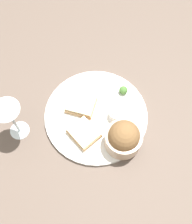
# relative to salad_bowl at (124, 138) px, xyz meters

# --- Properties ---
(ground_plane) EXTENTS (4.00, 4.00, 0.00)m
(ground_plane) POSITION_rel_salad_bowl_xyz_m (0.11, -0.06, -0.06)
(ground_plane) COLOR brown
(dinner_plate) EXTENTS (0.33, 0.33, 0.01)m
(dinner_plate) POSITION_rel_salad_bowl_xyz_m (0.11, -0.06, -0.05)
(dinner_plate) COLOR white
(dinner_plate) RESTS_ON ground_plane
(salad_bowl) EXTENTS (0.11, 0.11, 0.11)m
(salad_bowl) POSITION_rel_salad_bowl_xyz_m (0.00, 0.00, 0.00)
(salad_bowl) COLOR tan
(salad_bowl) RESTS_ON dinner_plate
(sauce_ramekin) EXTENTS (0.05, 0.05, 0.03)m
(sauce_ramekin) POSITION_rel_salad_bowl_xyz_m (0.05, -0.08, -0.03)
(sauce_ramekin) COLOR white
(sauce_ramekin) RESTS_ON dinner_plate
(cheese_toast_near) EXTENTS (0.11, 0.10, 0.03)m
(cheese_toast_near) POSITION_rel_salad_bowl_xyz_m (0.12, 0.02, -0.03)
(cheese_toast_near) COLOR tan
(cheese_toast_near) RESTS_ON dinner_plate
(cheese_toast_far) EXTENTS (0.09, 0.08, 0.03)m
(cheese_toast_far) POSITION_rel_salad_bowl_xyz_m (0.16, -0.07, -0.03)
(cheese_toast_far) COLOR tan
(cheese_toast_far) RESTS_ON dinner_plate
(wine_glass) EXTENTS (0.08, 0.08, 0.16)m
(wine_glass) POSITION_rel_salad_bowl_xyz_m (0.31, 0.07, 0.05)
(wine_glass) COLOR silver
(wine_glass) RESTS_ON ground_plane
(garnish) EXTENTS (0.03, 0.03, 0.03)m
(garnish) POSITION_rel_salad_bowl_xyz_m (0.05, -0.17, -0.03)
(garnish) COLOR #477533
(garnish) RESTS_ON dinner_plate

